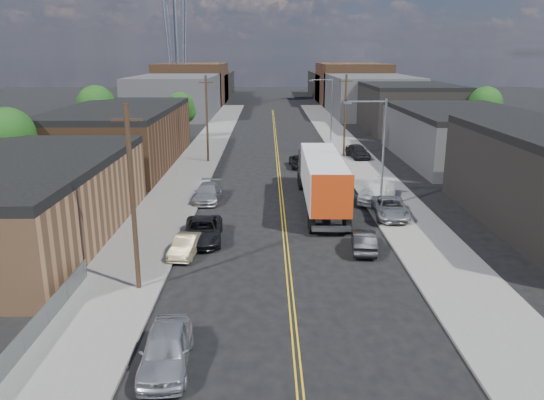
{
  "coord_description": "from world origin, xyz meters",
  "views": [
    {
      "loc": [
        -1.22,
        -16.45,
        12.38
      ],
      "look_at": [
        -0.91,
        19.2,
        2.5
      ],
      "focal_mm": 35.0,
      "sensor_mm": 36.0,
      "label": 1
    }
  ],
  "objects_px": {
    "car_left_a": "(166,349)",
    "car_right_oncoming": "(364,241)",
    "car_left_c": "(203,230)",
    "car_right_lot_b": "(377,192)",
    "car_right_lot_c": "(358,151)",
    "semi_truck": "(320,175)",
    "car_left_b": "(186,246)",
    "car_right_lot_a": "(391,208)",
    "car_left_d": "(208,193)",
    "car_ahead_truck": "(300,162)"
  },
  "relations": [
    {
      "from": "car_left_a",
      "to": "car_right_oncoming",
      "type": "relative_size",
      "value": 1.16
    },
    {
      "from": "car_left_a",
      "to": "car_left_c",
      "type": "bearing_deg",
      "value": 87.89
    },
    {
      "from": "car_right_lot_b",
      "to": "car_right_lot_c",
      "type": "height_order",
      "value": "car_right_lot_c"
    },
    {
      "from": "semi_truck",
      "to": "car_right_oncoming",
      "type": "bearing_deg",
      "value": -80.06
    },
    {
      "from": "car_left_b",
      "to": "car_right_lot_b",
      "type": "bearing_deg",
      "value": 47.51
    },
    {
      "from": "car_left_b",
      "to": "car_right_lot_a",
      "type": "xyz_separation_m",
      "value": [
        14.69,
        7.6,
        0.24
      ]
    },
    {
      "from": "car_left_d",
      "to": "car_right_lot_c",
      "type": "relative_size",
      "value": 1.07
    },
    {
      "from": "car_right_lot_b",
      "to": "car_right_lot_a",
      "type": "bearing_deg",
      "value": -61.56
    },
    {
      "from": "semi_truck",
      "to": "car_left_b",
      "type": "xyz_separation_m",
      "value": [
        -9.62,
        -11.77,
        -1.89
      ]
    },
    {
      "from": "car_right_lot_a",
      "to": "car_left_c",
      "type": "bearing_deg",
      "value": -156.26
    },
    {
      "from": "car_right_lot_b",
      "to": "car_left_c",
      "type": "bearing_deg",
      "value": -117.76
    },
    {
      "from": "semi_truck",
      "to": "car_left_c",
      "type": "height_order",
      "value": "semi_truck"
    },
    {
      "from": "semi_truck",
      "to": "car_right_lot_b",
      "type": "distance_m",
      "value": 5.25
    },
    {
      "from": "semi_truck",
      "to": "car_ahead_truck",
      "type": "xyz_separation_m",
      "value": [
        -0.79,
        15.12,
        -1.89
      ]
    },
    {
      "from": "semi_truck",
      "to": "car_left_d",
      "type": "height_order",
      "value": "semi_truck"
    },
    {
      "from": "car_right_oncoming",
      "to": "car_right_lot_a",
      "type": "bearing_deg",
      "value": -109.21
    },
    {
      "from": "semi_truck",
      "to": "car_right_lot_b",
      "type": "relative_size",
      "value": 3.1
    },
    {
      "from": "semi_truck",
      "to": "car_right_oncoming",
      "type": "xyz_separation_m",
      "value": [
        1.78,
        -11.08,
        -1.85
      ]
    },
    {
      "from": "car_left_b",
      "to": "car_left_c",
      "type": "distance_m",
      "value": 2.74
    },
    {
      "from": "car_left_d",
      "to": "car_right_lot_b",
      "type": "height_order",
      "value": "car_right_lot_b"
    },
    {
      "from": "car_left_b",
      "to": "car_right_oncoming",
      "type": "distance_m",
      "value": 11.42
    },
    {
      "from": "car_right_oncoming",
      "to": "car_right_lot_c",
      "type": "height_order",
      "value": "car_right_lot_c"
    },
    {
      "from": "car_left_b",
      "to": "car_right_lot_b",
      "type": "height_order",
      "value": "car_right_lot_b"
    },
    {
      "from": "car_left_d",
      "to": "car_right_lot_b",
      "type": "relative_size",
      "value": 0.94
    },
    {
      "from": "car_left_d",
      "to": "car_right_lot_a",
      "type": "height_order",
      "value": "car_right_lot_a"
    },
    {
      "from": "car_left_d",
      "to": "car_right_lot_c",
      "type": "xyz_separation_m",
      "value": [
        16.12,
        18.86,
        0.23
      ]
    },
    {
      "from": "car_left_c",
      "to": "car_left_d",
      "type": "relative_size",
      "value": 1.07
    },
    {
      "from": "semi_truck",
      "to": "car_ahead_truck",
      "type": "height_order",
      "value": "semi_truck"
    },
    {
      "from": "car_left_c",
      "to": "car_right_oncoming",
      "type": "bearing_deg",
      "value": -13.32
    },
    {
      "from": "car_left_d",
      "to": "car_ahead_truck",
      "type": "distance_m",
      "value": 16.61
    },
    {
      "from": "car_right_lot_a",
      "to": "car_right_lot_b",
      "type": "xyz_separation_m",
      "value": [
        -0.09,
        4.66,
        0.05
      ]
    },
    {
      "from": "semi_truck",
      "to": "car_left_b",
      "type": "relative_size",
      "value": 4.33
    },
    {
      "from": "car_left_b",
      "to": "car_right_oncoming",
      "type": "xyz_separation_m",
      "value": [
        11.4,
        0.7,
        0.04
      ]
    },
    {
      "from": "car_left_b",
      "to": "car_right_lot_c",
      "type": "height_order",
      "value": "car_right_lot_c"
    },
    {
      "from": "car_left_b",
      "to": "car_right_lot_b",
      "type": "relative_size",
      "value": 0.72
    },
    {
      "from": "car_right_oncoming",
      "to": "car_right_lot_a",
      "type": "distance_m",
      "value": 7.65
    },
    {
      "from": "car_left_d",
      "to": "car_ahead_truck",
      "type": "height_order",
      "value": "car_left_d"
    },
    {
      "from": "car_left_a",
      "to": "car_left_c",
      "type": "relative_size",
      "value": 0.88
    },
    {
      "from": "car_ahead_truck",
      "to": "car_right_lot_a",
      "type": "bearing_deg",
      "value": -76.68
    },
    {
      "from": "car_ahead_truck",
      "to": "car_left_a",
      "type": "bearing_deg",
      "value": -104.72
    },
    {
      "from": "car_right_lot_a",
      "to": "car_right_lot_b",
      "type": "relative_size",
      "value": 0.97
    },
    {
      "from": "car_right_lot_c",
      "to": "car_ahead_truck",
      "type": "xyz_separation_m",
      "value": [
        -7.28,
        -4.79,
        -0.33
      ]
    },
    {
      "from": "car_right_lot_c",
      "to": "car_left_a",
      "type": "bearing_deg",
      "value": -119.11
    },
    {
      "from": "car_right_oncoming",
      "to": "car_right_lot_c",
      "type": "xyz_separation_m",
      "value": [
        4.72,
        30.99,
        0.29
      ]
    },
    {
      "from": "car_left_b",
      "to": "car_right_lot_a",
      "type": "height_order",
      "value": "car_right_lot_a"
    },
    {
      "from": "semi_truck",
      "to": "car_left_c",
      "type": "xyz_separation_m",
      "value": [
        -8.87,
        -9.14,
        -1.77
      ]
    },
    {
      "from": "car_left_c",
      "to": "car_right_lot_a",
      "type": "distance_m",
      "value": 14.79
    },
    {
      "from": "car_left_b",
      "to": "car_right_lot_a",
      "type": "distance_m",
      "value": 16.54
    },
    {
      "from": "car_right_lot_a",
      "to": "car_right_lot_b",
      "type": "distance_m",
      "value": 4.66
    },
    {
      "from": "car_right_lot_a",
      "to": "car_left_a",
      "type": "bearing_deg",
      "value": -120.07
    }
  ]
}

